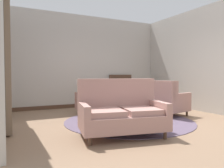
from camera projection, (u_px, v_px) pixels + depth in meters
name	position (u px, v px, depth m)	size (l,w,h in m)	color
ground	(136.00, 124.00, 5.03)	(8.72, 8.72, 0.00)	#896B51
wall_back	(87.00, 61.00, 7.74)	(5.63, 0.08, 3.16)	#BCB7AD
wall_left	(0.00, 52.00, 4.56)	(0.08, 4.36, 3.16)	#BCB7AD
wall_right	(192.00, 60.00, 7.04)	(0.08, 4.36, 3.16)	#BCB7AD
baseboard_back	(88.00, 105.00, 7.75)	(5.47, 0.03, 0.12)	#4C3323
area_rug	(129.00, 121.00, 5.30)	(3.07, 3.07, 0.01)	#5B4C60
window_with_curtains	(5.00, 60.00, 4.66)	(0.12, 1.82, 2.60)	silver
coffee_table	(137.00, 105.00, 5.24)	(0.88, 0.88, 0.48)	#4C3323
porcelain_vase	(137.00, 96.00, 5.24)	(0.19, 0.19, 0.29)	#384C93
settee	(122.00, 113.00, 4.02)	(1.65, 1.13, 1.04)	tan
armchair_far_left	(97.00, 100.00, 6.18)	(1.03, 1.10, 0.95)	tan
armchair_near_sideboard	(167.00, 101.00, 5.98)	(0.95, 0.98, 0.96)	tan
side_table	(140.00, 100.00, 6.24)	(0.45, 0.45, 0.65)	#4C3323
sideboard	(123.00, 92.00, 8.10)	(0.93, 0.38, 1.12)	#4C3323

